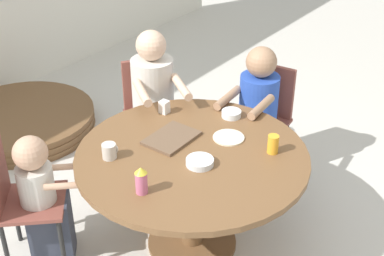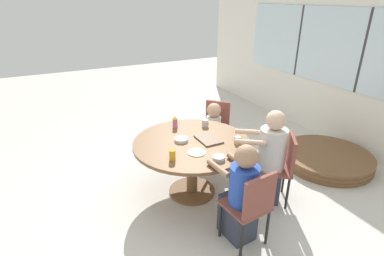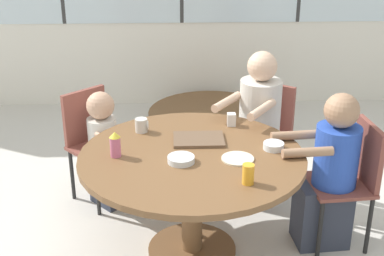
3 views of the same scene
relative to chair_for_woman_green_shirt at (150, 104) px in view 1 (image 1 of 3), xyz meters
The scene contains 17 objects.
ground_plane 1.21m from the chair_for_woman_green_shirt, 125.41° to the right, with size 16.00×16.00×0.00m, color beige.
dining_table 1.10m from the chair_for_woman_green_shirt, 125.41° to the right, with size 1.44×1.44×0.74m.
chair_for_woman_green_shirt is the anchor object (origin of this frame).
chair_for_man_blue_shirt 0.92m from the chair_for_woman_green_shirt, 60.21° to the right, with size 0.43×0.43×0.88m.
chair_for_toddler 1.38m from the chair_for_woman_green_shirt, behind, with size 0.57×0.57×0.88m.
person_woman_green_shirt 0.17m from the chair_for_woman_green_shirt, 125.41° to the right, with size 0.59×0.65×1.19m.
person_man_blue_shirt 0.86m from the chair_for_woman_green_shirt, 70.23° to the right, with size 0.57×0.35×1.10m.
person_toddler 1.29m from the chair_for_woman_green_shirt, behind, with size 0.43×0.44×0.92m.
food_tray_dark 0.93m from the chair_for_woman_green_shirt, 130.15° to the right, with size 0.34×0.24×0.02m.
coffee_mug 1.13m from the chair_for_woman_green_shirt, 151.77° to the right, with size 0.09×0.09×0.10m.
sippy_cup 1.46m from the chair_for_woman_green_shirt, 140.96° to the right, with size 0.07×0.07×0.17m.
juice_glass 1.35m from the chair_for_woman_green_shirt, 104.48° to the right, with size 0.07×0.07×0.12m.
milk_carton_small 0.60m from the chair_for_woman_green_shirt, 127.81° to the right, with size 0.06×0.06×0.09m.
bowl_white_shallow 1.25m from the chair_for_woman_green_shirt, 125.14° to the right, with size 0.17×0.17×0.04m.
bowl_cereal 0.87m from the chair_for_woman_green_shirt, 97.10° to the right, with size 0.13×0.13×0.04m.
plate_tortillas 1.06m from the chair_for_woman_green_shirt, 109.86° to the right, with size 0.20×0.20×0.01m.
folded_table_stack 1.39m from the chair_for_woman_green_shirt, 105.13° to the left, with size 1.33×1.33×0.18m.
Camera 1 is at (-2.20, -1.63, 2.54)m, focal length 50.00 mm.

